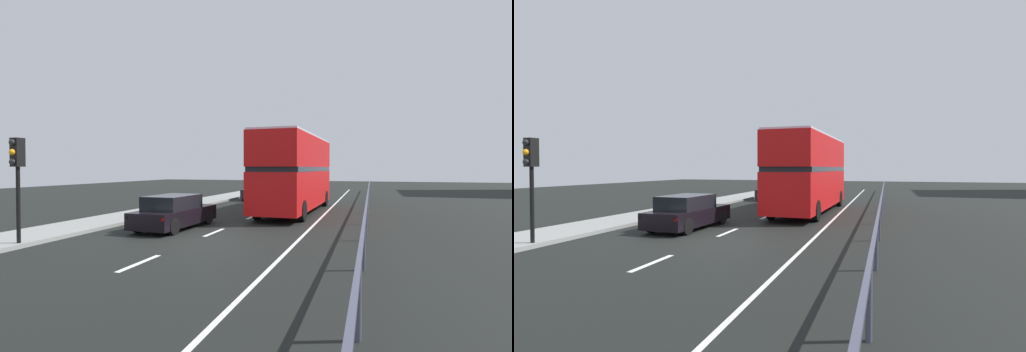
% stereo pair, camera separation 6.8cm
% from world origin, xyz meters
% --- Properties ---
extents(ground_plane, '(74.48, 120.00, 0.10)m').
position_xyz_m(ground_plane, '(0.00, 0.00, -0.05)').
color(ground_plane, black).
extents(near_sidewalk_kerb, '(2.61, 80.00, 0.14)m').
position_xyz_m(near_sidewalk_kerb, '(-5.83, 0.00, 0.07)').
color(near_sidewalk_kerb, gray).
rests_on(near_sidewalk_kerb, ground).
extents(lane_paint_markings, '(3.54, 46.00, 0.01)m').
position_xyz_m(lane_paint_markings, '(2.23, 8.83, 0.00)').
color(lane_paint_markings, silver).
rests_on(lane_paint_markings, ground).
extents(bridge_side_railing, '(0.10, 42.00, 1.12)m').
position_xyz_m(bridge_side_railing, '(5.61, 9.00, 0.91)').
color(bridge_side_railing, '#444658').
rests_on(bridge_side_railing, ground).
extents(double_decker_bus_red, '(2.69, 10.39, 4.30)m').
position_xyz_m(double_decker_bus_red, '(1.71, 8.81, 2.30)').
color(double_decker_bus_red, red).
rests_on(double_decker_bus_red, ground).
extents(hatchback_car_near, '(1.89, 4.28, 1.38)m').
position_xyz_m(hatchback_car_near, '(-1.98, 1.75, 0.66)').
color(hatchback_car_near, black).
rests_on(hatchback_car_near, ground).
extents(traffic_signal_pole, '(0.30, 0.42, 3.29)m').
position_xyz_m(traffic_signal_pole, '(-4.77, -3.01, 2.61)').
color(traffic_signal_pole, black).
rests_on(traffic_signal_pole, near_sidewalk_kerb).
extents(sedan_car_ahead, '(1.99, 4.18, 1.38)m').
position_xyz_m(sedan_car_ahead, '(-2.67, 15.97, 0.67)').
color(sedan_car_ahead, '#232331').
rests_on(sedan_car_ahead, ground).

